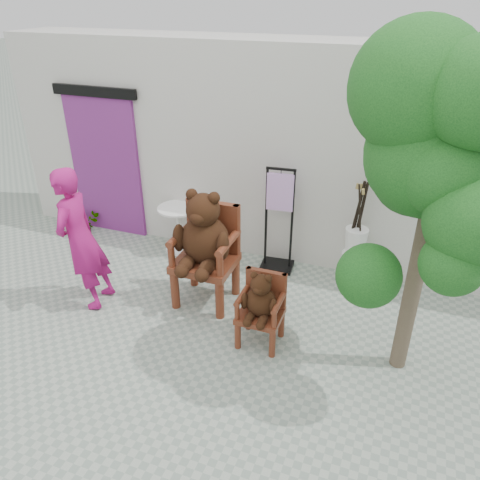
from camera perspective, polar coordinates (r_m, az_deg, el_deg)
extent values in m
plane|color=gray|center=(5.02, -2.17, -16.99)|extent=(60.00, 60.00, 0.00)
cube|color=silver|center=(6.81, 7.68, 10.47)|extent=(9.00, 1.00, 3.00)
cube|color=#752774|center=(7.70, -16.01, 8.60)|extent=(1.20, 0.08, 2.20)
cube|color=black|center=(7.38, -17.42, 16.89)|extent=(1.40, 0.06, 0.15)
cylinder|color=#4F2011|center=(5.91, -7.93, -6.05)|extent=(0.11, 0.11, 0.51)
cylinder|color=#4F2011|center=(6.31, -5.67, -3.45)|extent=(0.11, 0.11, 0.51)
cylinder|color=#4F2011|center=(5.69, -2.48, -7.31)|extent=(0.11, 0.11, 0.51)
cylinder|color=#4F2011|center=(6.11, -0.53, -4.51)|extent=(0.11, 0.11, 0.51)
cube|color=#4F2011|center=(5.83, -4.27, -2.81)|extent=(0.73, 0.66, 0.10)
cube|color=#4F2011|center=(5.88, -3.27, 1.71)|extent=(0.69, 0.10, 0.66)
cylinder|color=#4F2011|center=(6.00, -6.03, 2.17)|extent=(0.10, 0.10, 0.66)
cylinder|color=#4F2011|center=(5.65, -8.37, -1.83)|extent=(0.08, 0.08, 0.30)
cylinder|color=#4F2011|center=(5.79, -7.23, 0.73)|extent=(0.10, 0.63, 0.10)
cylinder|color=#4F2011|center=(5.77, -0.40, 1.22)|extent=(0.10, 0.10, 0.66)
cylinder|color=#4F2011|center=(5.41, -2.48, -3.02)|extent=(0.08, 0.08, 0.30)
cylinder|color=#4F2011|center=(5.55, -1.43, -0.32)|extent=(0.10, 0.63, 0.10)
ellipsoid|color=black|center=(5.71, -4.25, -0.04)|extent=(0.61, 0.52, 0.64)
sphere|color=black|center=(5.49, -4.54, 3.67)|extent=(0.40, 0.40, 0.40)
ellipsoid|color=black|center=(5.37, -5.23, 2.69)|extent=(0.18, 0.15, 0.15)
sphere|color=black|center=(5.49, -5.91, 5.55)|extent=(0.14, 0.14, 0.14)
sphere|color=black|center=(5.38, -3.18, 5.16)|extent=(0.14, 0.14, 0.14)
ellipsoid|color=black|center=(5.70, -7.45, 0.25)|extent=(0.14, 0.20, 0.36)
ellipsoid|color=black|center=(5.65, -6.53, -2.91)|extent=(0.18, 0.36, 0.18)
sphere|color=black|center=(5.55, -7.16, -3.79)|extent=(0.17, 0.17, 0.17)
ellipsoid|color=black|center=(5.48, -2.08, -0.74)|extent=(0.14, 0.20, 0.36)
ellipsoid|color=black|center=(5.55, -4.08, -3.41)|extent=(0.18, 0.36, 0.18)
sphere|color=black|center=(5.45, -4.68, -4.33)|extent=(0.17, 0.17, 0.17)
cylinder|color=#4F2011|center=(5.30, -0.28, -11.56)|extent=(0.07, 0.07, 0.34)
cylinder|color=#4F2011|center=(5.57, 1.04, -9.32)|extent=(0.07, 0.07, 0.34)
cylinder|color=#4F2011|center=(5.21, 3.95, -12.52)|extent=(0.07, 0.07, 0.34)
cylinder|color=#4F2011|center=(5.48, 5.06, -10.18)|extent=(0.07, 0.07, 0.34)
cube|color=#4F2011|center=(5.26, 2.49, -9.18)|extent=(0.48, 0.44, 0.06)
cube|color=#4F2011|center=(5.26, 3.19, -5.82)|extent=(0.46, 0.06, 0.44)
cylinder|color=#4F2011|center=(5.31, 1.03, -5.39)|extent=(0.06, 0.06, 0.44)
cylinder|color=#4F2011|center=(5.10, -0.37, -8.68)|extent=(0.06, 0.06, 0.20)
cylinder|color=#4F2011|center=(5.17, 0.33, -6.66)|extent=(0.06, 0.42, 0.06)
cylinder|color=#4F2011|center=(5.21, 5.38, -6.25)|extent=(0.06, 0.06, 0.44)
cylinder|color=#4F2011|center=(4.99, 4.17, -9.66)|extent=(0.06, 0.06, 0.20)
cylinder|color=#4F2011|center=(5.07, 4.80, -7.58)|extent=(0.06, 0.42, 0.06)
ellipsoid|color=black|center=(5.16, 2.56, -7.56)|extent=(0.35, 0.29, 0.36)
sphere|color=black|center=(5.01, 2.55, -5.46)|extent=(0.23, 0.23, 0.23)
ellipsoid|color=black|center=(4.94, 2.22, -6.18)|extent=(0.10, 0.08, 0.08)
sphere|color=black|center=(4.98, 1.72, -4.31)|extent=(0.08, 0.08, 0.08)
sphere|color=black|center=(4.94, 3.49, -4.66)|extent=(0.08, 0.08, 0.08)
ellipsoid|color=black|center=(5.13, 0.55, -7.42)|extent=(0.08, 0.12, 0.21)
ellipsoid|color=black|center=(5.13, 1.18, -9.41)|extent=(0.10, 0.20, 0.10)
sphere|color=black|center=(5.08, 0.87, -10.04)|extent=(0.10, 0.10, 0.10)
ellipsoid|color=black|center=(5.05, 4.09, -8.16)|extent=(0.08, 0.12, 0.21)
ellipsoid|color=black|center=(5.09, 2.79, -9.77)|extent=(0.10, 0.20, 0.10)
sphere|color=black|center=(5.04, 2.50, -10.40)|extent=(0.10, 0.10, 0.10)
imported|color=#A31465|center=(5.96, -18.85, 0.01)|extent=(0.50, 0.70, 1.78)
cylinder|color=white|center=(6.99, -7.63, 3.83)|extent=(0.60, 0.60, 0.03)
cylinder|color=white|center=(7.14, -7.46, 1.35)|extent=(0.06, 0.06, 0.68)
cylinder|color=white|center=(7.30, -7.29, -0.99)|extent=(0.44, 0.44, 0.03)
cube|color=black|center=(6.47, 3.21, 2.51)|extent=(0.03, 0.03, 1.50)
cube|color=black|center=(6.41, 6.35, 2.12)|extent=(0.03, 0.03, 1.50)
cube|color=black|center=(6.15, 5.05, 8.61)|extent=(0.40, 0.06, 0.03)
cube|color=black|center=(6.79, 4.53, -3.14)|extent=(0.48, 0.39, 0.06)
cube|color=#D69EE6|center=(6.25, 4.91, 5.82)|extent=(0.36, 0.07, 0.52)
cylinder|color=black|center=(6.16, 5.04, 8.34)|extent=(0.01, 0.01, 0.08)
cylinder|color=white|center=(6.42, 13.73, -1.66)|extent=(0.32, 0.32, 0.03)
cylinder|color=white|center=(6.60, 14.34, -3.09)|extent=(0.03, 0.03, 0.44)
cylinder|color=white|center=(6.61, 12.89, -2.84)|extent=(0.03, 0.03, 0.44)
cylinder|color=white|center=(6.47, 12.66, -3.58)|extent=(0.03, 0.03, 0.44)
cylinder|color=white|center=(6.46, 14.14, -3.84)|extent=(0.03, 0.03, 0.44)
cylinder|color=black|center=(6.18, 14.10, 3.48)|extent=(0.10, 0.10, 0.80)
cylinder|color=olive|center=(6.08, 14.23, 6.35)|extent=(0.04, 0.04, 0.08)
cylinder|color=black|center=(6.19, 14.27, 3.50)|extent=(0.09, 0.05, 0.80)
cylinder|color=olive|center=(6.09, 14.56, 6.33)|extent=(0.04, 0.04, 0.07)
cylinder|color=black|center=(6.18, 14.68, 3.41)|extent=(0.08, 0.06, 0.80)
cylinder|color=olive|center=(6.08, 15.21, 6.20)|extent=(0.04, 0.04, 0.07)
cylinder|color=black|center=(6.18, 14.07, 3.48)|extent=(0.12, 0.13, 0.79)
cylinder|color=olive|center=(6.09, 14.10, 6.39)|extent=(0.04, 0.05, 0.08)
cylinder|color=black|center=(6.10, 14.40, 3.10)|extent=(0.13, 0.04, 0.80)
cylinder|color=olive|center=(5.94, 14.79, 5.72)|extent=(0.05, 0.04, 0.08)
cylinder|color=black|center=(6.19, 14.53, 3.46)|extent=(0.09, 0.04, 0.80)
cylinder|color=olive|center=(6.09, 14.97, 6.27)|extent=(0.04, 0.04, 0.07)
cylinder|color=#46382A|center=(4.68, 21.29, -0.74)|extent=(0.17, 0.17, 2.89)
sphere|color=#103C13|center=(4.01, 26.36, 2.00)|extent=(0.72, 0.72, 0.72)
sphere|color=#103C13|center=(4.62, 20.68, 7.69)|extent=(0.81, 0.81, 0.81)
sphere|color=#103C13|center=(4.56, 23.18, 12.92)|extent=(0.77, 0.77, 0.77)
sphere|color=#103C13|center=(4.09, 23.69, 7.60)|extent=(0.73, 0.73, 0.73)
sphere|color=#103C13|center=(4.18, 20.75, 16.96)|extent=(1.11, 1.11, 1.11)
sphere|color=#103C13|center=(4.35, 22.06, 9.62)|extent=(1.10, 1.10, 1.10)
sphere|color=#103C13|center=(4.28, 15.40, -4.21)|extent=(0.58, 0.58, 0.58)
sphere|color=#103C13|center=(4.06, 24.45, -2.69)|extent=(0.52, 0.52, 0.52)
imported|color=#103C13|center=(8.10, -18.39, 2.25)|extent=(0.40, 0.36, 0.39)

